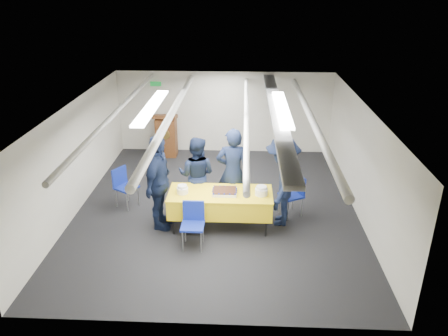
{
  "coord_description": "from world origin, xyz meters",
  "views": [
    {
      "loc": [
        0.54,
        -8.41,
        4.63
      ],
      "look_at": [
        0.16,
        -0.2,
        1.05
      ],
      "focal_mm": 35.0,
      "sensor_mm": 36.0,
      "label": 1
    }
  ],
  "objects_px": {
    "podium": "(166,135)",
    "sailor_b": "(197,175)",
    "serving_table": "(220,202)",
    "chair_right": "(295,191)",
    "chair_near": "(193,220)",
    "sheet_cake": "(225,191)",
    "chair_left": "(123,183)",
    "sailor_d": "(282,181)",
    "sailor_c": "(159,183)",
    "sailor_a": "(233,172)"
  },
  "relations": [
    {
      "from": "sheet_cake",
      "to": "chair_near",
      "type": "bearing_deg",
      "value": -131.21
    },
    {
      "from": "chair_right",
      "to": "chair_left",
      "type": "bearing_deg",
      "value": 176.53
    },
    {
      "from": "sailor_c",
      "to": "sailor_d",
      "type": "distance_m",
      "value": 2.43
    },
    {
      "from": "podium",
      "to": "chair_left",
      "type": "distance_m",
      "value": 3.01
    },
    {
      "from": "sailor_d",
      "to": "serving_table",
      "type": "bearing_deg",
      "value": -68.26
    },
    {
      "from": "serving_table",
      "to": "sailor_b",
      "type": "xyz_separation_m",
      "value": [
        -0.54,
        0.67,
        0.28
      ]
    },
    {
      "from": "chair_left",
      "to": "sailor_d",
      "type": "distance_m",
      "value": 3.45
    },
    {
      "from": "sailor_b",
      "to": "sailor_c",
      "type": "relative_size",
      "value": 0.86
    },
    {
      "from": "chair_near",
      "to": "sailor_c",
      "type": "xyz_separation_m",
      "value": [
        -0.73,
        0.63,
        0.44
      ]
    },
    {
      "from": "chair_near",
      "to": "serving_table",
      "type": "bearing_deg",
      "value": 54.42
    },
    {
      "from": "serving_table",
      "to": "sailor_b",
      "type": "relative_size",
      "value": 1.22
    },
    {
      "from": "serving_table",
      "to": "sailor_d",
      "type": "height_order",
      "value": "sailor_d"
    },
    {
      "from": "sailor_c",
      "to": "sailor_d",
      "type": "xyz_separation_m",
      "value": [
        2.41,
        0.27,
        -0.04
      ]
    },
    {
      "from": "chair_left",
      "to": "sailor_b",
      "type": "relative_size",
      "value": 0.52
    },
    {
      "from": "chair_near",
      "to": "sailor_b",
      "type": "distance_m",
      "value": 1.36
    },
    {
      "from": "serving_table",
      "to": "sailor_c",
      "type": "xyz_separation_m",
      "value": [
        -1.2,
        -0.03,
        0.41
      ]
    },
    {
      "from": "sheet_cake",
      "to": "chair_near",
      "type": "height_order",
      "value": "chair_near"
    },
    {
      "from": "sailor_b",
      "to": "serving_table",
      "type": "bearing_deg",
      "value": 139.35
    },
    {
      "from": "serving_table",
      "to": "chair_left",
      "type": "xyz_separation_m",
      "value": [
        -2.17,
        0.84,
        -0.03
      ]
    },
    {
      "from": "chair_left",
      "to": "sailor_c",
      "type": "xyz_separation_m",
      "value": [
        0.96,
        -0.87,
        0.44
      ]
    },
    {
      "from": "sailor_a",
      "to": "sailor_b",
      "type": "bearing_deg",
      "value": -5.47
    },
    {
      "from": "podium",
      "to": "sheet_cake",
      "type": "bearing_deg",
      "value": -64.89
    },
    {
      "from": "chair_left",
      "to": "sailor_b",
      "type": "height_order",
      "value": "sailor_b"
    },
    {
      "from": "serving_table",
      "to": "podium",
      "type": "height_order",
      "value": "podium"
    },
    {
      "from": "podium",
      "to": "serving_table",
      "type": "bearing_deg",
      "value": -65.83
    },
    {
      "from": "chair_right",
      "to": "chair_left",
      "type": "height_order",
      "value": "same"
    },
    {
      "from": "sailor_b",
      "to": "podium",
      "type": "bearing_deg",
      "value": -58.68
    },
    {
      "from": "chair_right",
      "to": "sailor_c",
      "type": "xyz_separation_m",
      "value": [
        -2.73,
        -0.65,
        0.44
      ]
    },
    {
      "from": "serving_table",
      "to": "sheet_cake",
      "type": "relative_size",
      "value": 4.19
    },
    {
      "from": "sailor_c",
      "to": "sailor_d",
      "type": "bearing_deg",
      "value": -75.53
    },
    {
      "from": "sheet_cake",
      "to": "sailor_c",
      "type": "xyz_separation_m",
      "value": [
        -1.29,
        -0.01,
        0.16
      ]
    },
    {
      "from": "serving_table",
      "to": "chair_near",
      "type": "bearing_deg",
      "value": -125.58
    },
    {
      "from": "chair_left",
      "to": "sailor_a",
      "type": "relative_size",
      "value": 0.46
    },
    {
      "from": "sailor_b",
      "to": "chair_right",
      "type": "bearing_deg",
      "value": -170.66
    },
    {
      "from": "sheet_cake",
      "to": "sailor_d",
      "type": "distance_m",
      "value": 1.16
    },
    {
      "from": "sheet_cake",
      "to": "sailor_b",
      "type": "xyz_separation_m",
      "value": [
        -0.62,
        0.69,
        0.02
      ]
    },
    {
      "from": "serving_table",
      "to": "sailor_c",
      "type": "height_order",
      "value": "sailor_c"
    },
    {
      "from": "podium",
      "to": "sailor_b",
      "type": "bearing_deg",
      "value": -69.47
    },
    {
      "from": "podium",
      "to": "chair_near",
      "type": "bearing_deg",
      "value": -74.46
    },
    {
      "from": "sheet_cake",
      "to": "chair_left",
      "type": "xyz_separation_m",
      "value": [
        -2.25,
        0.87,
        -0.28
      ]
    },
    {
      "from": "chair_left",
      "to": "sailor_d",
      "type": "height_order",
      "value": "sailor_d"
    },
    {
      "from": "chair_left",
      "to": "sailor_a",
      "type": "xyz_separation_m",
      "value": [
        2.39,
        -0.25,
        0.42
      ]
    },
    {
      "from": "chair_near",
      "to": "sheet_cake",
      "type": "bearing_deg",
      "value": 48.79
    },
    {
      "from": "chair_right",
      "to": "sailor_d",
      "type": "height_order",
      "value": "sailor_d"
    },
    {
      "from": "sailor_a",
      "to": "sailor_b",
      "type": "relative_size",
      "value": 1.14
    },
    {
      "from": "chair_near",
      "to": "sailor_b",
      "type": "height_order",
      "value": "sailor_b"
    },
    {
      "from": "sailor_c",
      "to": "podium",
      "type": "bearing_deg",
      "value": 15.59
    },
    {
      "from": "chair_right",
      "to": "sailor_c",
      "type": "relative_size",
      "value": 0.45
    },
    {
      "from": "chair_near",
      "to": "chair_right",
      "type": "bearing_deg",
      "value": 32.54
    },
    {
      "from": "serving_table",
      "to": "chair_right",
      "type": "relative_size",
      "value": 2.35
    }
  ]
}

